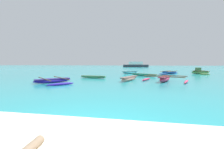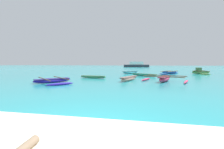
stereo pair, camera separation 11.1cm
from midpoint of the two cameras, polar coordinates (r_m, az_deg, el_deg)
ground_plane at (r=3.56m, az=-13.77°, el=-23.01°), size 240.00×240.00×0.00m
moored_boat_0 at (r=26.91m, az=30.72°, el=0.88°), size 2.55×4.42×0.99m
moored_boat_1 at (r=19.73m, az=12.09°, el=-0.05°), size 3.35×2.48×0.32m
moored_boat_2 at (r=14.17m, az=6.71°, el=-1.48°), size 1.56×3.19×0.40m
moored_boat_3 at (r=24.11m, az=7.10°, el=0.87°), size 2.59×2.56×0.40m
moored_boat_4 at (r=13.64m, az=-21.52°, el=-2.11°), size 4.48×4.34×0.40m
moored_boat_5 at (r=24.83m, az=21.15°, el=0.71°), size 3.44×4.37×0.47m
moored_boat_6 at (r=16.67m, az=-6.95°, el=-0.84°), size 3.09×0.88×0.28m
moored_boat_7 at (r=14.27m, az=19.66°, el=-1.56°), size 4.27×3.51×0.53m
distant_ferry at (r=67.48m, az=9.34°, el=3.62°), size 11.01×2.42×2.42m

